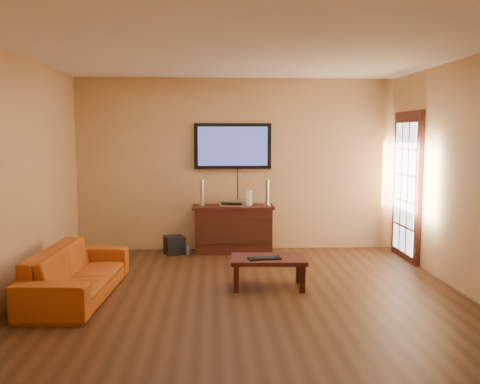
{
  "coord_description": "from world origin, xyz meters",
  "views": [
    {
      "loc": [
        -0.38,
        -5.93,
        1.83
      ],
      "look_at": [
        -0.03,
        0.8,
        1.1
      ],
      "focal_mm": 40.0,
      "sensor_mm": 36.0,
      "label": 1
    }
  ],
  "objects": [
    {
      "name": "subwoofer",
      "position": [
        -0.97,
        2.16,
        0.14
      ],
      "size": [
        0.36,
        0.36,
        0.28
      ],
      "primitive_type": "cube",
      "rotation": [
        0.0,
        0.0,
        0.38
      ],
      "color": "black",
      "rests_on": "ground"
    },
    {
      "name": "television",
      "position": [
        -0.06,
        2.45,
        1.64
      ],
      "size": [
        1.21,
        0.08,
        0.71
      ],
      "color": "black",
      "rests_on": "ground"
    },
    {
      "name": "coffee_table",
      "position": [
        0.28,
        0.29,
        0.31
      ],
      "size": [
        0.92,
        0.58,
        0.37
      ],
      "color": "black",
      "rests_on": "ground"
    },
    {
      "name": "french_door",
      "position": [
        2.46,
        1.7,
        1.05
      ],
      "size": [
        0.07,
        1.02,
        2.22
      ],
      "color": "black",
      "rests_on": "ground"
    },
    {
      "name": "room_walls",
      "position": [
        0.0,
        0.62,
        1.69
      ],
      "size": [
        5.0,
        5.0,
        5.0
      ],
      "color": "tan",
      "rests_on": "ground"
    },
    {
      "name": "bottle",
      "position": [
        -0.76,
        2.01,
        0.09
      ],
      "size": [
        0.07,
        0.07,
        0.2
      ],
      "color": "white",
      "rests_on": "ground"
    },
    {
      "name": "game_console",
      "position": [
        0.19,
        2.25,
        0.84
      ],
      "size": [
        0.1,
        0.17,
        0.23
      ],
      "primitive_type": "cube",
      "rotation": [
        0.0,
        0.0,
        -0.37
      ],
      "color": "white",
      "rests_on": "media_console"
    },
    {
      "name": "media_console",
      "position": [
        -0.06,
        2.25,
        0.37
      ],
      "size": [
        1.25,
        0.48,
        0.73
      ],
      "color": "black",
      "rests_on": "ground"
    },
    {
      "name": "speaker_right",
      "position": [
        0.47,
        2.26,
        0.91
      ],
      "size": [
        0.11,
        0.11,
        0.4
      ],
      "color": "silver",
      "rests_on": "media_console"
    },
    {
      "name": "ground_plane",
      "position": [
        0.0,
        0.0,
        0.0
      ],
      "size": [
        5.0,
        5.0,
        0.0
      ],
      "primitive_type": "plane",
      "color": "#341E0E",
      "rests_on": "ground"
    },
    {
      "name": "sofa",
      "position": [
        -1.91,
        0.03,
        0.37
      ],
      "size": [
        0.68,
        1.94,
        0.75
      ],
      "primitive_type": "imported",
      "rotation": [
        0.0,
        0.0,
        1.51
      ],
      "color": "#AB4B13",
      "rests_on": "ground"
    },
    {
      "name": "keyboard",
      "position": [
        0.23,
        0.2,
        0.38
      ],
      "size": [
        0.4,
        0.2,
        0.02
      ],
      "color": "black",
      "rests_on": "coffee_table"
    },
    {
      "name": "av_receiver",
      "position": [
        -0.06,
        2.26,
        0.77
      ],
      "size": [
        0.44,
        0.36,
        0.09
      ],
      "primitive_type": "cube",
      "rotation": [
        0.0,
        0.0,
        -0.28
      ],
      "color": "silver",
      "rests_on": "media_console"
    },
    {
      "name": "speaker_left",
      "position": [
        -0.54,
        2.29,
        0.91
      ],
      "size": [
        0.11,
        0.11,
        0.4
      ],
      "color": "silver",
      "rests_on": "media_console"
    }
  ]
}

